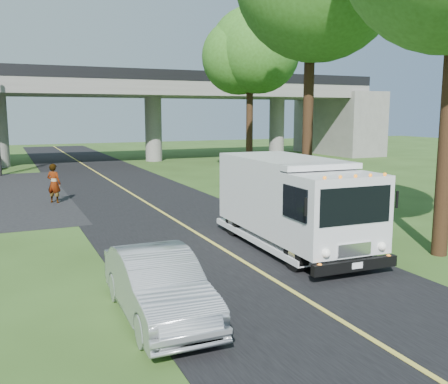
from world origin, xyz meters
TOP-DOWN VIEW (x-y plane):
  - ground at (0.00, 0.00)m, footprint 120.00×120.00m
  - road at (0.00, 10.00)m, footprint 7.00×90.00m
  - lane_line at (0.00, 10.00)m, footprint 0.12×90.00m
  - overpass at (0.00, 32.00)m, footprint 54.00×10.00m
  - tree_right_far at (9.21, 19.84)m, footprint 5.77×5.67m
  - step_van at (1.97, 3.38)m, footprint 2.61×6.55m
  - silver_sedan at (-3.20, 0.00)m, footprint 1.48×4.12m
  - pedestrian at (-3.80, 14.34)m, footprint 0.78×0.76m

SIDE VIEW (x-z plane):
  - ground at x=0.00m, z-range 0.00..0.00m
  - road at x=0.00m, z-range 0.00..0.02m
  - lane_line at x=0.00m, z-range 0.03..0.03m
  - silver_sedan at x=-3.20m, z-range 0.00..1.35m
  - pedestrian at x=-3.80m, z-range 0.00..1.81m
  - step_van at x=1.97m, z-range 0.12..2.83m
  - overpass at x=0.00m, z-range 0.91..8.21m
  - tree_right_far at x=9.21m, z-range 2.81..13.80m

